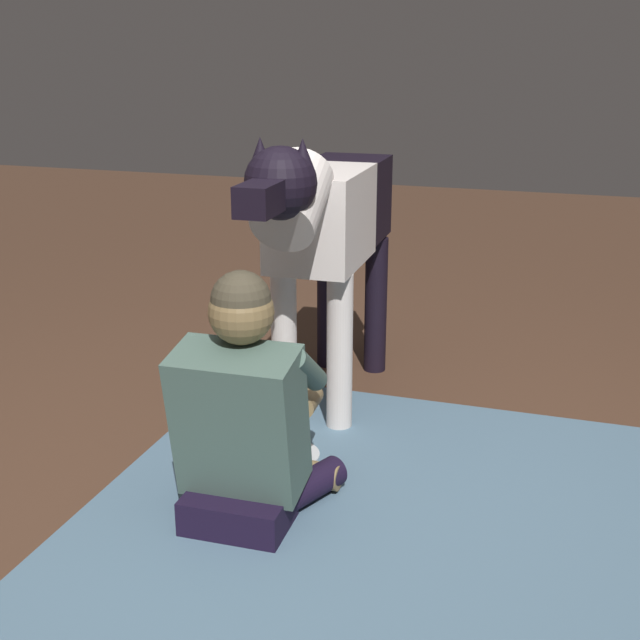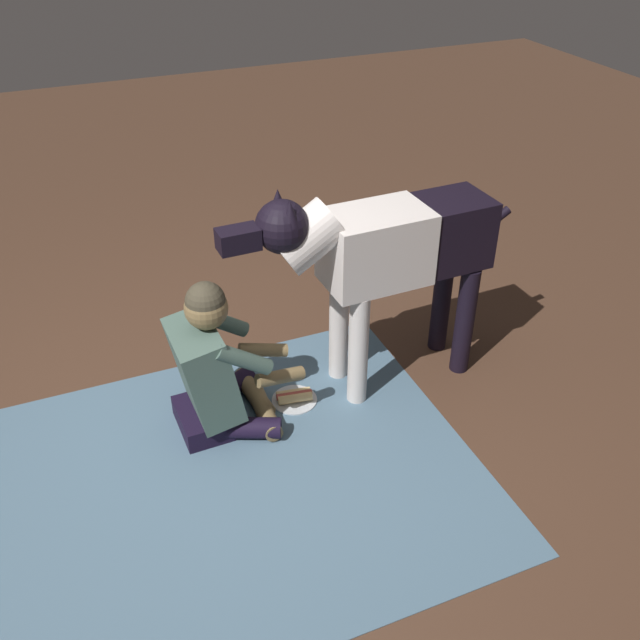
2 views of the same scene
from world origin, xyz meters
name	(u,v)px [view 2 (image 2 of 2)]	position (x,y,z in m)	size (l,w,h in m)	color
ground_plane	(218,442)	(0.00, 0.00, 0.00)	(13.97, 13.97, 0.00)	#4C3223
area_rug	(209,486)	(0.12, 0.28, 0.00)	(2.56, 1.93, 0.01)	slate
person_sitting_on_floor	(215,370)	(-0.05, -0.14, 0.35)	(0.66, 0.58, 0.85)	black
large_dog	(385,253)	(-0.99, -0.16, 0.81)	(1.62, 0.36, 1.22)	silver
hot_dog_on_plate	(294,397)	(-0.47, -0.15, 0.02)	(0.25, 0.25, 0.06)	silver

